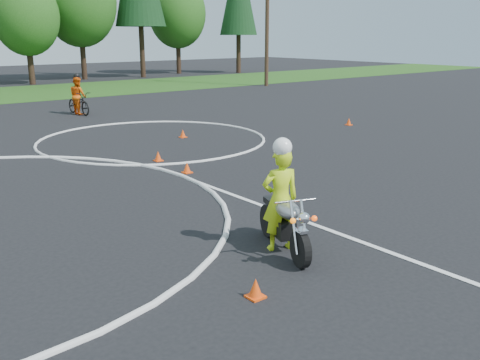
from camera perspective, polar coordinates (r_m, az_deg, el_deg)
course_markings at (r=14.06m, az=-22.56°, el=-1.02°), size 19.05×19.05×0.12m
primary_motorcycle at (r=9.28m, az=4.80°, el=-4.58°), size 1.01×1.97×1.08m
rider_primary_grp at (r=9.24m, az=4.33°, el=-1.76°), size 0.78×0.64×2.01m
rider_second_grp at (r=26.60m, az=-16.85°, el=8.19°), size 0.83×2.05×1.94m
traffic_cones at (r=13.46m, az=-12.14°, el=-0.30°), size 23.26×11.35×0.30m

